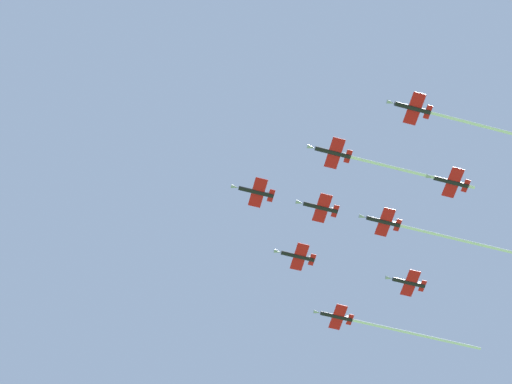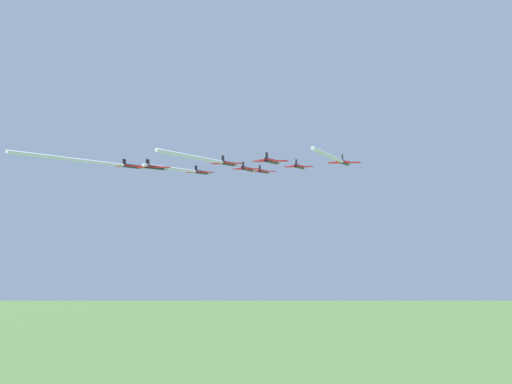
% 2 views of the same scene
% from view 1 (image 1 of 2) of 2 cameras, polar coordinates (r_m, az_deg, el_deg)
% --- Properties ---
extents(jet_lead, '(10.45, 9.69, 2.50)m').
position_cam_1_polar(jet_lead, '(197.68, -0.07, 0.02)').
color(jet_lead, black).
extents(jet_port_inner, '(35.34, 31.57, 2.50)m').
position_cam_1_polar(jet_port_inner, '(195.78, 9.03, 2.27)').
color(jet_port_inner, black).
extents(jet_starboard_inner, '(10.45, 9.69, 2.50)m').
position_cam_1_polar(jet_starboard_inner, '(207.48, 3.18, -4.98)').
color(jet_starboard_inner, black).
extents(jet_port_outer, '(10.45, 9.69, 2.50)m').
position_cam_1_polar(jet_port_outer, '(200.24, 4.93, -1.19)').
color(jet_port_outer, black).
extents(jet_starboard_outer, '(46.35, 41.37, 2.50)m').
position_cam_1_polar(jet_starboard_outer, '(199.27, 16.65, 5.04)').
color(jet_starboard_outer, black).
extents(jet_center_rear, '(39.38, 35.17, 2.50)m').
position_cam_1_polar(jet_center_rear, '(222.55, 9.54, -10.20)').
color(jet_center_rear, black).
extents(jet_port_trail, '(39.31, 35.11, 2.50)m').
position_cam_1_polar(jet_port_trail, '(209.16, 13.22, -3.07)').
color(jet_port_trail, black).
extents(jet_starboard_trail, '(10.45, 9.69, 2.50)m').
position_cam_1_polar(jet_starboard_trail, '(201.96, 14.79, 0.76)').
color(jet_starboard_trail, black).
extents(jet_tail_end, '(10.45, 9.69, 2.50)m').
position_cam_1_polar(jet_tail_end, '(215.37, 11.67, -6.87)').
color(jet_tail_end, black).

